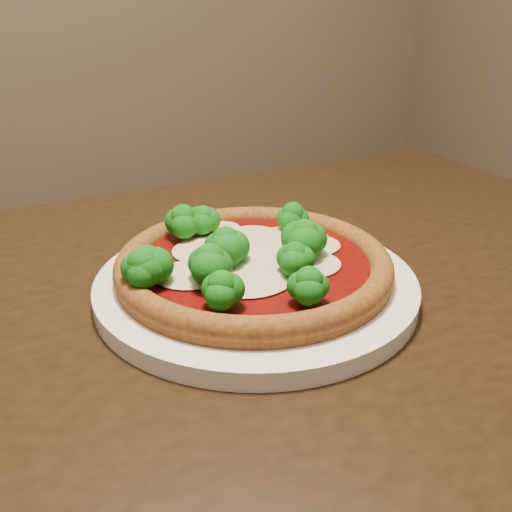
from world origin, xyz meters
name	(u,v)px	position (x,y,z in m)	size (l,w,h in m)	color
dining_table	(218,398)	(0.23, -0.02, 0.65)	(1.20, 0.82, 0.75)	black
plate	(256,284)	(0.28, 0.00, 0.76)	(0.32, 0.32, 0.02)	silver
pizza	(248,260)	(0.27, 0.01, 0.79)	(0.27, 0.27, 0.06)	brown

